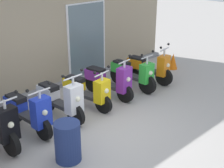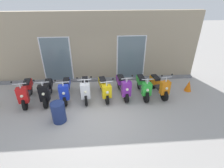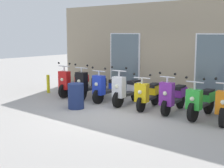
% 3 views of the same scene
% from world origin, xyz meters
% --- Properties ---
extents(ground_plane, '(40.00, 40.00, 0.00)m').
position_xyz_m(ground_plane, '(0.00, 0.00, 0.00)').
color(ground_plane, '#A8A39E').
extents(storefront_facade, '(10.32, 0.50, 3.38)m').
position_xyz_m(storefront_facade, '(-0.00, 2.99, 1.64)').
color(storefront_facade, gray).
rests_on(storefront_facade, ground_plane).
extents(scooter_red, '(0.62, 1.67, 1.28)m').
position_xyz_m(scooter_red, '(-2.84, 1.06, 0.50)').
color(scooter_red, black).
rests_on(scooter_red, ground_plane).
extents(scooter_black, '(0.60, 1.64, 1.27)m').
position_xyz_m(scooter_black, '(-2.01, 1.12, 0.48)').
color(scooter_black, black).
rests_on(scooter_black, ground_plane).
extents(scooter_blue, '(0.60, 1.59, 1.21)m').
position_xyz_m(scooter_blue, '(-1.24, 1.17, 0.47)').
color(scooter_blue, black).
rests_on(scooter_blue, ground_plane).
extents(scooter_white, '(0.60, 1.57, 1.29)m').
position_xyz_m(scooter_white, '(-0.40, 1.14, 0.50)').
color(scooter_white, black).
rests_on(scooter_white, ground_plane).
extents(scooter_yellow, '(0.63, 1.51, 1.14)m').
position_xyz_m(scooter_yellow, '(0.41, 1.17, 0.46)').
color(scooter_yellow, black).
rests_on(scooter_yellow, ground_plane).
extents(scooter_purple, '(0.57, 1.60, 1.24)m').
position_xyz_m(scooter_purple, '(1.24, 1.24, 0.48)').
color(scooter_purple, black).
rests_on(scooter_purple, ground_plane).
extents(scooter_green, '(0.55, 1.62, 1.19)m').
position_xyz_m(scooter_green, '(2.13, 1.23, 0.45)').
color(scooter_green, black).
rests_on(scooter_green, ground_plane).
extents(trash_bin, '(0.49, 0.49, 0.78)m').
position_xyz_m(trash_bin, '(-1.28, -0.28, 0.39)').
color(trash_bin, navy).
rests_on(trash_bin, ground_plane).
extents(curb_bollard, '(0.12, 0.12, 0.70)m').
position_xyz_m(curb_bollard, '(-4.01, 0.82, 0.35)').
color(curb_bollard, yellow).
rests_on(curb_bollard, ground_plane).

